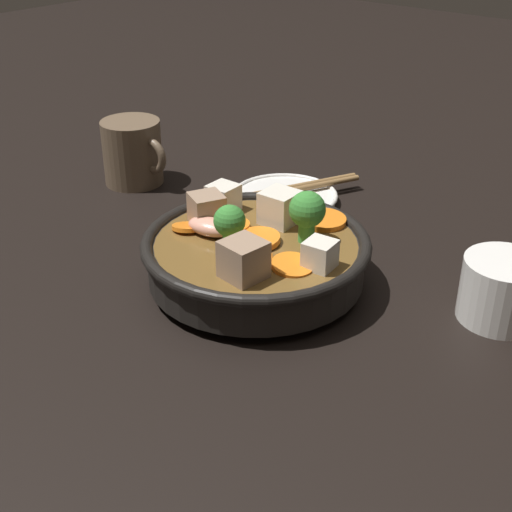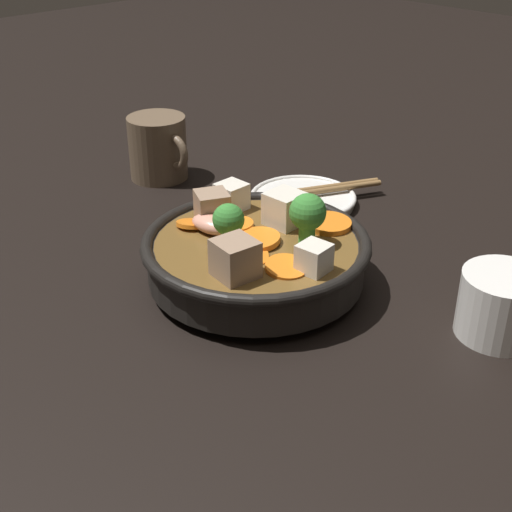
% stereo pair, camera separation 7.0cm
% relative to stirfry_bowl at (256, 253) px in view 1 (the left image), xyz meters
% --- Properties ---
extents(ground_plane, '(3.00, 3.00, 0.00)m').
position_rel_stirfry_bowl_xyz_m(ground_plane, '(0.00, -0.00, -0.04)').
color(ground_plane, black).
extents(stirfry_bowl, '(0.22, 0.22, 0.10)m').
position_rel_stirfry_bowl_xyz_m(stirfry_bowl, '(0.00, 0.00, 0.00)').
color(stirfry_bowl, black).
rests_on(stirfry_bowl, ground_plane).
extents(side_saucer, '(0.13, 0.13, 0.01)m').
position_rel_stirfry_bowl_xyz_m(side_saucer, '(-0.10, 0.17, -0.03)').
color(side_saucer, white).
rests_on(side_saucer, ground_plane).
extents(tea_cup, '(0.08, 0.08, 0.06)m').
position_rel_stirfry_bowl_xyz_m(tea_cup, '(0.21, 0.10, -0.01)').
color(tea_cup, white).
rests_on(tea_cup, ground_plane).
extents(dark_mug, '(0.10, 0.08, 0.08)m').
position_rel_stirfry_bowl_xyz_m(dark_mug, '(-0.29, 0.10, 0.01)').
color(dark_mug, brown).
rests_on(dark_mug, ground_plane).
extents(chopsticks_pair, '(0.10, 0.19, 0.01)m').
position_rel_stirfry_bowl_xyz_m(chopsticks_pair, '(-0.10, 0.17, -0.02)').
color(chopsticks_pair, olive).
rests_on(chopsticks_pair, side_saucer).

